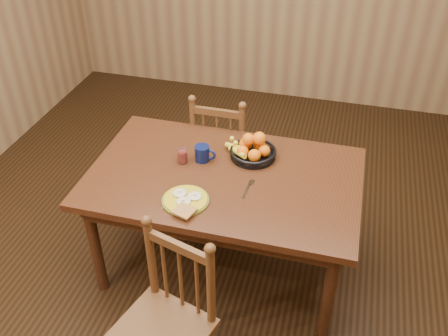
% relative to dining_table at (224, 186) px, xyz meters
% --- Properties ---
extents(room, '(4.52, 5.02, 2.72)m').
position_rel_dining_table_xyz_m(room, '(0.00, 0.00, 0.68)').
color(room, black).
rests_on(room, ground).
extents(dining_table, '(1.60, 1.00, 0.75)m').
position_rel_dining_table_xyz_m(dining_table, '(0.00, 0.00, 0.00)').
color(dining_table, black).
rests_on(dining_table, ground).
extents(chair_far, '(0.43, 0.41, 0.94)m').
position_rel_dining_table_xyz_m(chair_far, '(-0.19, 0.66, -0.21)').
color(chair_far, '#452B14').
rests_on(chair_far, ground).
extents(chair_near, '(0.53, 0.51, 0.95)m').
position_rel_dining_table_xyz_m(chair_near, '(-0.06, -0.88, -0.20)').
color(chair_near, '#452B14').
rests_on(chair_near, ground).
extents(breakfast_plate, '(0.26, 0.30, 0.04)m').
position_rel_dining_table_xyz_m(breakfast_plate, '(-0.14, -0.29, 0.10)').
color(breakfast_plate, '#59601E').
rests_on(breakfast_plate, dining_table).
extents(fork, '(0.04, 0.18, 0.00)m').
position_rel_dining_table_xyz_m(fork, '(0.17, -0.09, 0.09)').
color(fork, silver).
rests_on(fork, dining_table).
extents(spoon, '(0.04, 0.16, 0.01)m').
position_rel_dining_table_xyz_m(spoon, '(-0.25, -0.28, 0.09)').
color(spoon, silver).
rests_on(spoon, dining_table).
extents(coffee_mug, '(0.13, 0.09, 0.10)m').
position_rel_dining_table_xyz_m(coffee_mug, '(-0.16, 0.11, 0.14)').
color(coffee_mug, '#0B133D').
rests_on(coffee_mug, dining_table).
extents(juice_glass, '(0.06, 0.06, 0.09)m').
position_rel_dining_table_xyz_m(juice_glass, '(-0.28, 0.06, 0.13)').
color(juice_glass, silver).
rests_on(juice_glass, dining_table).
extents(fruit_bowl, '(0.32, 0.29, 0.17)m').
position_rel_dining_table_xyz_m(fruit_bowl, '(0.12, 0.23, 0.14)').
color(fruit_bowl, black).
rests_on(fruit_bowl, dining_table).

